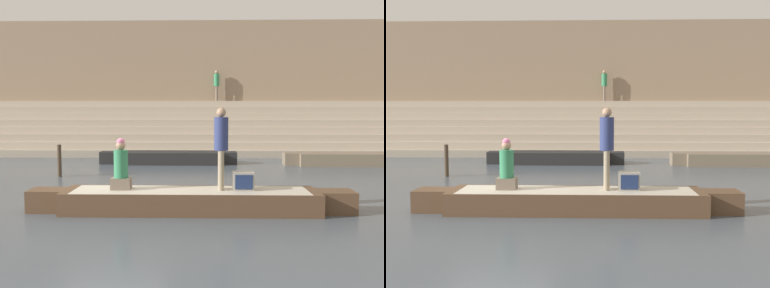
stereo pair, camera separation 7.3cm
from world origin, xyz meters
The scene contains 11 objects.
ground_plane centered at (0.00, 0.00, 0.00)m, with size 120.00×120.00×0.00m, color #4C5660.
ghat_steps centered at (0.00, 12.77, 0.93)m, with size 36.00×4.76×2.63m.
back_wall centered at (0.00, 15.05, 3.48)m, with size 34.20×1.28×7.01m.
rowboat_main centered at (1.92, -0.77, 0.25)m, with size 7.00×1.30×0.47m.
person_standing centered at (2.58, -0.71, 1.51)m, with size 0.30×0.30×1.77m.
person_rowing centered at (0.41, -0.72, 0.94)m, with size 0.43×0.34×1.11m.
tv_set centered at (3.06, -0.70, 0.67)m, with size 0.45×0.40×0.39m.
moored_boat_shore centered at (7.87, 7.34, 0.26)m, with size 5.05×1.25×0.49m.
moored_boat_distant centered at (0.77, 7.63, 0.26)m, with size 5.49×1.25×0.49m.
mooring_post centered at (-2.52, 4.11, 0.52)m, with size 0.13×0.13×1.05m, color #473828.
person_on_steps centered at (2.87, 14.16, 3.59)m, with size 0.29×0.29×1.66m.
Camera 2 is at (2.29, -10.33, 2.23)m, focal length 42.00 mm.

